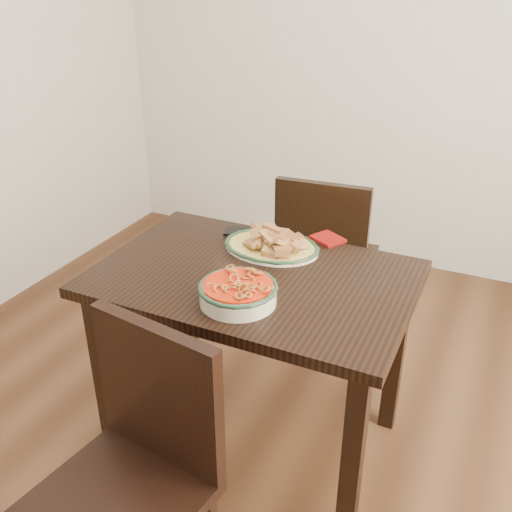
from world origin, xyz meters
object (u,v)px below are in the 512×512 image
at_px(chair_near, 137,463).
at_px(noodle_bowl, 238,290).
at_px(dining_table, 254,300).
at_px(fish_plate, 272,239).
at_px(smartphone, 244,232).
at_px(chair_far, 325,254).

height_order(chair_near, noodle_bowl, chair_near).
height_order(dining_table, noodle_bowl, noodle_bowl).
bearing_deg(noodle_bowl, fish_plate, 98.13).
distance_m(fish_plate, smartphone, 0.19).
height_order(chair_far, noodle_bowl, chair_far).
bearing_deg(dining_table, smartphone, 122.07).
height_order(fish_plate, smartphone, fish_plate).
xyz_separation_m(dining_table, chair_far, (0.03, 0.72, -0.14)).
distance_m(noodle_bowl, smartphone, 0.53).
height_order(chair_near, smartphone, chair_near).
relative_size(dining_table, chair_far, 1.24).
bearing_deg(chair_near, fish_plate, 98.25).
relative_size(dining_table, chair_near, 1.24).
distance_m(chair_near, noodle_bowl, 0.59).
distance_m(chair_near, smartphone, 1.03).
distance_m(chair_far, chair_near, 1.42).
distance_m(dining_table, smartphone, 0.36).
xyz_separation_m(dining_table, noodle_bowl, (0.04, -0.19, 0.15)).
bearing_deg(fish_plate, noodle_bowl, -81.87).
bearing_deg(chair_far, smartphone, 60.03).
bearing_deg(dining_table, chair_near, -92.02).
xyz_separation_m(chair_far, chair_near, (-0.05, -1.42, 0.00)).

